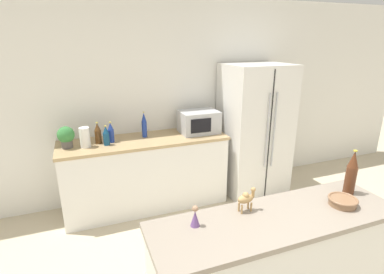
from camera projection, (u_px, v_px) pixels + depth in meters
wall_back at (173, 100)px, 3.94m from camera, size 8.00×0.06×2.55m
back_counter at (146, 173)px, 3.75m from camera, size 2.00×0.63×0.90m
refrigerator at (254, 130)px, 4.06m from camera, size 0.83×0.73×1.74m
potted_plant at (66, 136)px, 3.27m from camera, size 0.18×0.18×0.24m
paper_towel_roll at (85, 137)px, 3.30m from camera, size 0.11×0.11×0.22m
microwave at (199, 122)px, 3.82m from camera, size 0.48×0.37×0.28m
back_bottle_0 at (111, 133)px, 3.46m from camera, size 0.07×0.07×0.24m
back_bottle_1 at (144, 125)px, 3.63m from camera, size 0.06×0.06×0.32m
back_bottle_2 at (98, 133)px, 3.42m from camera, size 0.07×0.07×0.25m
back_bottle_3 at (106, 136)px, 3.37m from camera, size 0.07×0.07×0.23m
wine_bottle at (351, 173)px, 2.12m from camera, size 0.08×0.08×0.33m
fruit_bowl at (343, 201)px, 2.00m from camera, size 0.19×0.19×0.05m
camel_figurine at (246, 198)px, 1.91m from camera, size 0.13×0.06×0.16m
wise_man_figurine_blue at (195, 217)px, 1.77m from camera, size 0.06×0.06×0.13m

